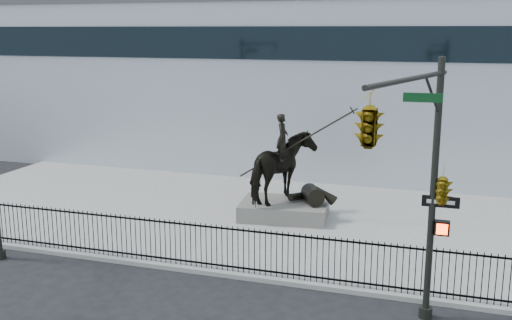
% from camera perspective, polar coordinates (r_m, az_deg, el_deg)
% --- Properties ---
extents(ground, '(120.00, 120.00, 0.00)m').
position_cam_1_polar(ground, '(18.69, -6.68, -11.94)').
color(ground, black).
rests_on(ground, ground).
extents(plaza, '(30.00, 12.00, 0.15)m').
position_cam_1_polar(plaza, '(24.77, 0.02, -5.48)').
color(plaza, gray).
rests_on(plaza, ground).
extents(building, '(44.00, 14.00, 9.00)m').
position_cam_1_polar(building, '(36.32, 6.33, 7.29)').
color(building, silver).
rests_on(building, ground).
extents(picket_fence, '(22.10, 0.10, 1.50)m').
position_cam_1_polar(picket_fence, '(19.40, -5.21, -8.09)').
color(picket_fence, black).
rests_on(picket_fence, plaza).
extents(statue_plinth, '(3.73, 2.77, 0.65)m').
position_cam_1_polar(statue_plinth, '(24.46, 2.71, -4.74)').
color(statue_plinth, '#5D5B55').
rests_on(statue_plinth, plaza).
extents(equestrian_statue, '(4.45, 3.00, 3.79)m').
position_cam_1_polar(equestrian_statue, '(24.01, 2.91, -0.88)').
color(equestrian_statue, black).
rests_on(equestrian_statue, statue_plinth).
extents(traffic_signal_right, '(2.17, 6.86, 7.00)m').
position_cam_1_polar(traffic_signal_right, '(13.77, 14.39, 0.18)').
color(traffic_signal_right, black).
rests_on(traffic_signal_right, ground).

